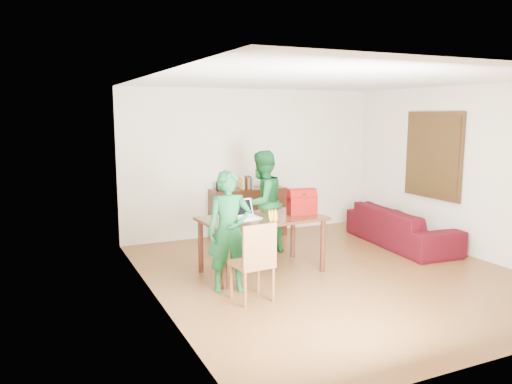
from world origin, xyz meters
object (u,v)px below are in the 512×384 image
table (262,224)px  chair (253,278)px  red_bag (302,204)px  bottle (276,215)px  person_far (262,203)px  person_near (229,231)px  laptop (247,216)px  sofa (401,226)px

table → chair: size_ratio=1.80×
table → red_bag: size_ratio=4.36×
chair → bottle: chair is taller
table → red_bag: bearing=-6.9°
person_far → bottle: size_ratio=10.54×
chair → person_near: bearing=100.6°
table → red_bag: red_bag is taller
table → chair: chair is taller
laptop → sofa: bearing=-0.4°
bottle → red_bag: (0.56, 0.28, 0.07)m
red_bag → sofa: red_bag is taller
person_far → red_bag: person_far is taller
laptop → person_near: bearing=-140.3°
table → person_near: size_ratio=1.14×
table → laptop: 0.28m
table → sofa: 2.87m
table → bottle: 0.37m
laptop → chair: bearing=-116.7°
table → chair: 1.19m
person_near → bottle: 0.79m
sofa → red_bag: bearing=104.8°
chair → red_bag: bearing=32.4°
table → person_near: (-0.70, -0.50, 0.08)m
person_near → person_far: bearing=65.3°
table → person_far: size_ratio=1.05×
person_far → red_bag: bearing=82.2°
bottle → sofa: bearing=13.1°
chair → laptop: (0.34, 0.94, 0.56)m
chair → person_far: size_ratio=0.59×
laptop → red_bag: red_bag is taller
person_near → chair: bearing=-59.8°
laptop → table: bearing=-3.5°
bottle → sofa: size_ratio=0.07×
person_near → red_bag: person_near is taller
laptop → bottle: size_ratio=2.45×
red_bag → person_far: bearing=116.6°
table → bottle: bearing=-82.1°
laptop → bottle: laptop is taller
bottle → laptop: bearing=135.2°
person_far → red_bag: 0.89m
person_far → red_bag: (0.24, -0.85, 0.11)m
person_near → red_bag: (1.33, 0.46, 0.18)m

